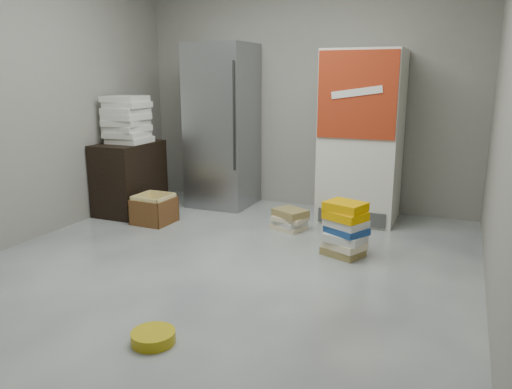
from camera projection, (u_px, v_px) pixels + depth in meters
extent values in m
plane|color=#B8B8B4|center=(206.00, 278.00, 3.88)|extent=(5.00, 5.00, 0.00)
cube|color=gray|center=(305.00, 88.00, 5.80)|extent=(4.00, 0.04, 2.80)
cube|color=#989BA0|center=(223.00, 126.00, 5.91)|extent=(0.70, 0.70, 1.90)
cylinder|color=#333333|center=(234.00, 117.00, 5.43)|extent=(0.02, 0.02, 1.19)
cube|color=silver|center=(362.00, 137.00, 5.30)|extent=(0.80, 0.70, 1.80)
cube|color=#A32D15|center=(357.00, 95.00, 4.87)|extent=(0.78, 0.02, 0.85)
cube|color=white|center=(357.00, 92.00, 4.85)|extent=(0.50, 0.01, 0.14)
cube|color=#3F3F3F|center=(351.00, 218.00, 5.16)|extent=(0.70, 0.02, 0.15)
cube|color=black|center=(130.00, 178.00, 5.69)|extent=(0.50, 0.80, 0.80)
cube|color=silver|center=(130.00, 140.00, 5.60)|extent=(0.40, 0.40, 0.06)
cube|color=silver|center=(127.00, 134.00, 5.57)|extent=(0.42, 0.42, 0.06)
cube|color=silver|center=(127.00, 128.00, 5.57)|extent=(0.43, 0.43, 0.06)
cube|color=silver|center=(126.00, 122.00, 5.54)|extent=(0.42, 0.42, 0.06)
cube|color=silver|center=(126.00, 117.00, 5.52)|extent=(0.42, 0.42, 0.06)
cube|color=silver|center=(126.00, 111.00, 5.51)|extent=(0.41, 0.41, 0.06)
cube|color=silver|center=(127.00, 105.00, 5.50)|extent=(0.40, 0.40, 0.06)
cube|color=silver|center=(125.00, 99.00, 5.49)|extent=(0.43, 0.43, 0.06)
cube|color=olive|center=(343.00, 251.00, 4.37)|extent=(0.40, 0.36, 0.07)
cube|color=beige|center=(344.00, 245.00, 4.34)|extent=(0.40, 0.37, 0.06)
cube|color=beige|center=(345.00, 238.00, 4.32)|extent=(0.38, 0.33, 0.07)
cube|color=navy|center=(347.00, 230.00, 4.32)|extent=(0.41, 0.39, 0.06)
cube|color=beige|center=(346.00, 223.00, 4.31)|extent=(0.40, 0.37, 0.07)
cube|color=#EBA200|center=(346.00, 215.00, 4.28)|extent=(0.40, 0.37, 0.07)
cube|color=#EBA200|center=(345.00, 206.00, 4.28)|extent=(0.39, 0.35, 0.08)
cube|color=beige|center=(289.00, 227.00, 5.11)|extent=(0.38, 0.34, 0.05)
cube|color=beige|center=(289.00, 222.00, 5.11)|extent=(0.39, 0.36, 0.05)
cube|color=beige|center=(290.00, 218.00, 5.08)|extent=(0.37, 0.32, 0.04)
cube|color=olive|center=(290.00, 213.00, 5.06)|extent=(0.39, 0.37, 0.07)
cube|color=gold|center=(155.00, 222.00, 5.34)|extent=(0.37, 0.37, 0.01)
cube|color=brown|center=(164.00, 206.00, 5.48)|extent=(0.38, 0.03, 0.27)
cube|color=brown|center=(143.00, 215.00, 5.15)|extent=(0.38, 0.03, 0.27)
cube|color=brown|center=(140.00, 209.00, 5.39)|extent=(0.03, 0.38, 0.27)
cube|color=brown|center=(169.00, 212.00, 5.24)|extent=(0.03, 0.38, 0.27)
cube|color=gold|center=(163.00, 205.00, 5.46)|extent=(0.35, 0.03, 0.31)
cube|color=gold|center=(144.00, 213.00, 5.16)|extent=(0.35, 0.03, 0.31)
cube|color=gold|center=(141.00, 207.00, 5.38)|extent=(0.03, 0.35, 0.31)
cube|color=gold|center=(167.00, 211.00, 5.24)|extent=(0.03, 0.35, 0.31)
cylinder|color=#BAA112|center=(153.00, 337.00, 2.94)|extent=(0.27, 0.27, 0.07)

